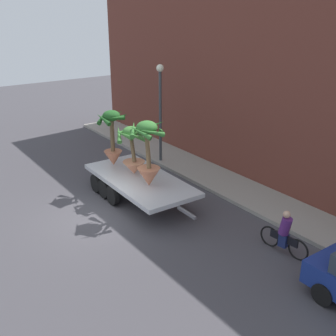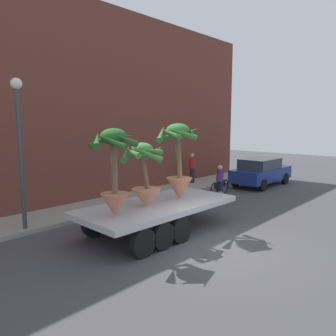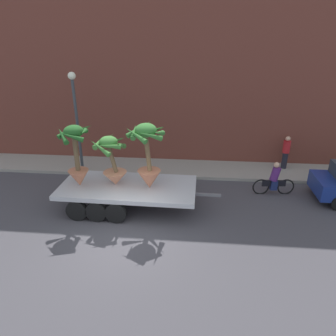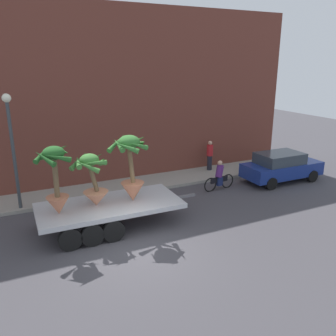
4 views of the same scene
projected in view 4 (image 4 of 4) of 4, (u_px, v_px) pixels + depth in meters
The scene contains 11 objects.
ground_plane at pixel (140, 250), 12.02m from camera, with size 60.00×60.00×0.00m, color #423F44.
sidewalk at pixel (94, 191), 17.27m from camera, with size 24.00×2.20×0.15m, color gray.
building_facade at pixel (80, 98), 17.46m from camera, with size 24.00×1.20×8.89m, color brown.
flatbed_trailer at pixel (104, 210), 13.42m from camera, with size 6.43×2.61×0.98m.
potted_palm_rear at pixel (56, 180), 12.15m from camera, with size 1.33×1.37×2.47m.
potted_palm_middle at pixel (131, 168), 13.30m from camera, with size 1.60×1.65×2.60m.
potted_palm_front at pixel (93, 181), 12.95m from camera, with size 1.38×1.51×2.02m.
cyclist at pixel (219, 177), 17.54m from camera, with size 1.84×0.38×1.54m.
parked_car at pixel (281, 166), 18.72m from camera, with size 4.31×1.87×1.58m.
pedestrian_near_gate at pixel (210, 155), 20.18m from camera, with size 0.36×0.36×1.71m.
street_lamp at pixel (11, 137), 14.25m from camera, with size 0.36×0.36×4.83m.
Camera 4 is at (-3.75, -10.06, 6.18)m, focal length 37.67 mm.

